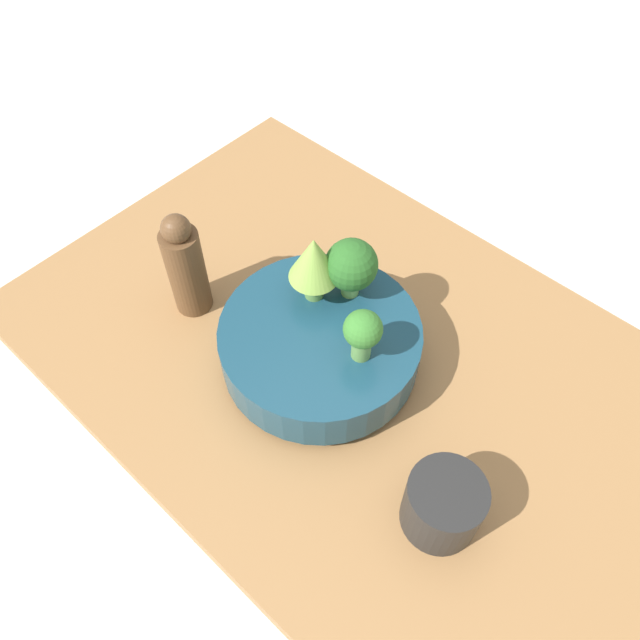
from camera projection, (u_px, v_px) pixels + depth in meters
ground_plane at (352, 370)px, 0.86m from camera, size 6.00×6.00×0.00m
table at (352, 363)px, 0.84m from camera, size 0.91×0.60×0.03m
bowl at (320, 344)px, 0.79m from camera, size 0.25×0.25×0.07m
romanesco_piece_near at (316, 259)px, 0.75m from camera, size 0.06×0.06×0.10m
broccoli_floret_front at (351, 266)px, 0.76m from camera, size 0.07×0.07×0.09m
broccoli_floret_left at (363, 332)px, 0.71m from camera, size 0.05×0.05×0.08m
cup at (443, 505)px, 0.67m from camera, size 0.09×0.09×0.08m
pepper_mill at (185, 266)px, 0.82m from camera, size 0.05×0.05×0.17m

